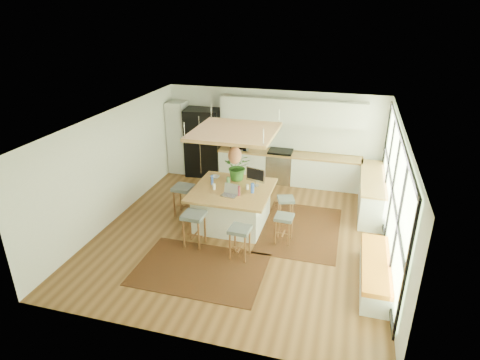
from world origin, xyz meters
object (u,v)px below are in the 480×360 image
(stool_right_back, at_px, (285,209))
(microwave, at_px, (240,143))
(stool_near_left, at_px, (194,231))
(laptop, at_px, (229,191))
(stool_right_front, at_px, (284,228))
(island, at_px, (232,206))
(fridge, at_px, (203,146))
(stool_near_right, at_px, (240,243))
(island_plant, at_px, (238,169))
(stool_left_side, at_px, (184,202))
(monitor, at_px, (255,176))

(stool_right_back, distance_m, microwave, 3.12)
(stool_near_left, height_order, stool_right_back, stool_near_left)
(stool_near_left, bearing_deg, laptop, 53.98)
(stool_right_front, relative_size, stool_right_back, 1.02)
(island, relative_size, stool_right_front, 2.77)
(fridge, height_order, laptop, fridge)
(stool_near_right, height_order, stool_right_front, stool_near_right)
(island_plant, bearing_deg, stool_near_right, -73.23)
(stool_near_left, height_order, laptop, laptop)
(stool_right_front, relative_size, stool_left_side, 0.84)
(fridge, distance_m, monitor, 3.41)
(stool_near_left, distance_m, stool_near_right, 1.12)
(stool_left_side, bearing_deg, stool_right_front, -13.01)
(stool_right_front, distance_m, island_plant, 1.94)
(laptop, height_order, island_plant, island_plant)
(stool_near_left, distance_m, island_plant, 2.01)
(fridge, height_order, stool_near_right, fridge)
(stool_right_back, xyz_separation_m, stool_left_side, (-2.55, -0.32, 0.00))
(stool_right_back, bearing_deg, stool_near_right, -110.25)
(stool_right_back, xyz_separation_m, monitor, (-0.75, -0.10, 0.83))
(stool_near_right, distance_m, laptop, 1.32)
(island_plant, bearing_deg, island, -88.25)
(stool_left_side, relative_size, island_plant, 1.13)
(fridge, relative_size, stool_left_side, 2.63)
(fridge, xyz_separation_m, stool_right_front, (3.13, -3.36, -0.57))
(stool_left_side, height_order, laptop, laptop)
(stool_near_left, bearing_deg, stool_near_right, -10.67)
(stool_right_back, xyz_separation_m, microwave, (-1.83, 2.41, 0.75))
(stool_right_back, xyz_separation_m, laptop, (-1.19, -0.80, 0.70))
(laptop, relative_size, monitor, 0.76)
(stool_near_left, distance_m, stool_right_back, 2.37)
(stool_near_right, distance_m, stool_right_front, 1.16)
(microwave, bearing_deg, island_plant, -81.94)
(island, xyz_separation_m, stool_right_back, (1.23, 0.42, -0.11))
(fridge, bearing_deg, island, -64.92)
(stool_right_front, xyz_separation_m, stool_left_side, (-2.67, 0.62, 0.00))
(stool_near_right, bearing_deg, laptop, 118.13)
(stool_right_front, height_order, microwave, microwave)
(stool_left_side, relative_size, laptop, 2.08)
(island, xyz_separation_m, stool_near_right, (0.57, -1.37, -0.11))
(fridge, bearing_deg, stool_right_back, -45.79)
(island, xyz_separation_m, stool_near_left, (-0.53, -1.16, -0.11))
(microwave, bearing_deg, stool_right_front, -66.16)
(monitor, relative_size, microwave, 0.92)
(stool_right_back, bearing_deg, laptop, -146.17)
(stool_right_back, relative_size, island_plant, 0.93)
(stool_near_right, height_order, microwave, microwave)
(stool_right_front, xyz_separation_m, laptop, (-1.31, 0.13, 0.70))
(laptop, xyz_separation_m, island_plant, (-0.06, 0.96, 0.15))
(fridge, bearing_deg, stool_left_side, -87.33)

